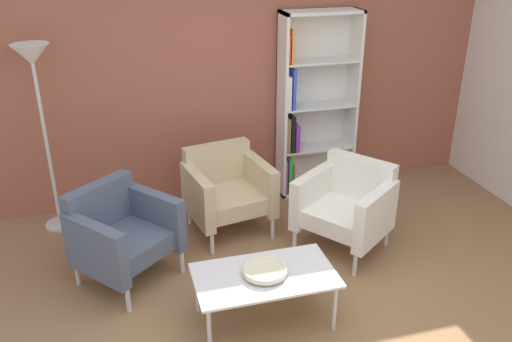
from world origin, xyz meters
The scene contains 8 objects.
brick_back_panel centered at (0.00, 2.46, 1.45)m, with size 6.40×0.12×2.90m, color #9E5642.
bookshelf_tall centered at (0.92, 2.25, 0.90)m, with size 0.80×0.30×1.90m.
coffee_table_low centered at (-0.15, 0.30, 0.37)m, with size 1.00×0.56×0.40m.
decorative_bowl centered at (-0.15, 0.30, 0.43)m, with size 0.32×0.32×0.05m.
armchair_by_bookshelf centered at (-0.11, 1.66, 0.41)m, with size 0.82×0.77×0.78m.
armchair_corner_red centered at (-1.10, 1.13, 0.41)m, with size 0.95×0.94×0.78m.
armchair_spare_guest centered at (0.83, 1.07, 0.41)m, with size 0.93×0.95×0.78m.
floor_lamp_torchiere centered at (-1.66, 2.14, 1.45)m, with size 0.32×0.32×1.74m.
Camera 1 is at (-1.06, -2.72, 2.65)m, focal length 37.86 mm.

